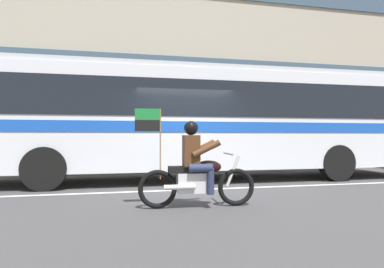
{
  "coord_description": "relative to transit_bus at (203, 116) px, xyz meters",
  "views": [
    {
      "loc": [
        -1.69,
        -8.29,
        1.28
      ],
      "look_at": [
        0.06,
        -0.46,
        1.34
      ],
      "focal_mm": 30.65,
      "sensor_mm": 36.0,
      "label": 1
    }
  ],
  "objects": [
    {
      "name": "ground_plane",
      "position": [
        -0.75,
        -1.19,
        -1.88
      ],
      "size": [
        60.0,
        60.0,
        0.0
      ],
      "primitive_type": "plane",
      "color": "#3D3D3F"
    },
    {
      "name": "lane_center_stripe",
      "position": [
        -0.75,
        -1.79,
        -1.88
      ],
      "size": [
        26.6,
        0.14,
        0.01
      ],
      "primitive_type": "cube",
      "color": "silver",
      "rests_on": "ground_plane"
    },
    {
      "name": "office_building_facade",
      "position": [
        -0.75,
        6.19,
        4.38
      ],
      "size": [
        28.0,
        0.89,
        12.51
      ],
      "color": "gray",
      "rests_on": "ground_plane"
    },
    {
      "name": "fire_hydrant",
      "position": [
        -2.62,
        2.66,
        -1.37
      ],
      "size": [
        0.22,
        0.3,
        0.75
      ],
      "color": "#4C8C3F",
      "rests_on": "sidewalk_curb"
    },
    {
      "name": "motorcycle_with_rider",
      "position": [
        -1.07,
        -3.7,
        -1.22
      ],
      "size": [
        2.19,
        0.64,
        1.78
      ],
      "color": "black",
      "rests_on": "ground_plane"
    },
    {
      "name": "transit_bus",
      "position": [
        0.0,
        0.0,
        0.0
      ],
      "size": [
        13.45,
        2.66,
        3.22
      ],
      "color": "silver",
      "rests_on": "ground_plane"
    },
    {
      "name": "sidewalk_curb",
      "position": [
        -0.75,
        3.91,
        -1.81
      ],
      "size": [
        28.0,
        3.8,
        0.15
      ],
      "primitive_type": "cube",
      "color": "#B7B2A8",
      "rests_on": "ground_plane"
    }
  ]
}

